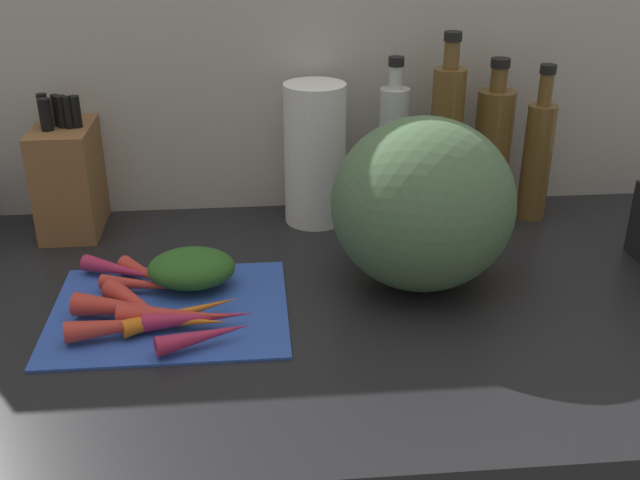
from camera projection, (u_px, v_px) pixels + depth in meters
ground_plane at (331, 304)px, 117.78cm from camera, size 170.00×80.00×3.00cm
wall_back at (311, 51)px, 139.04cm from camera, size 170.00×3.00×60.00cm
cutting_board at (170, 309)px, 112.47cm from camera, size 34.94×28.46×0.80cm
carrot_0 at (149, 285)px, 116.06cm from camera, size 15.63×5.93×2.35cm
carrot_1 at (129, 325)px, 104.78cm from camera, size 17.36×5.50×3.09cm
carrot_2 at (183, 313)px, 108.26cm from camera, size 17.05×9.75×2.58cm
carrot_3 at (138, 304)px, 109.65cm from camera, size 11.92×12.41×3.44cm
carrot_4 at (199, 318)px, 106.95cm from camera, size 15.95×3.92×2.67cm
carrot_5 at (204, 336)px, 102.58cm from camera, size 13.45×7.14×2.82cm
carrot_6 at (176, 315)px, 107.00cm from camera, size 16.57×5.06×3.30cm
carrot_7 at (147, 274)px, 118.85cm from camera, size 10.40×10.41×2.72cm
carrot_8 at (188, 321)px, 106.49cm from camera, size 11.50×3.39×2.22cm
carrot_9 at (133, 309)px, 108.41cm from camera, size 18.21×7.83×3.49cm
carrot_10 at (122, 270)px, 120.05cm from camera, size 14.13×9.26×2.75cm
carrot_greens_pile at (192, 268)px, 117.43cm from camera, size 13.60×10.46×5.75cm
winter_squash at (423, 204)px, 115.42cm from camera, size 28.28×26.99×26.94cm
knife_block at (69, 177)px, 135.36cm from camera, size 10.06×15.59×25.14cm
paper_towel_roll at (313, 154)px, 138.13cm from camera, size 11.27×11.27×26.10cm
bottle_0 at (393, 151)px, 139.74cm from camera, size 5.44×5.44×30.42cm
bottle_1 at (445, 142)px, 138.22cm from camera, size 5.95×5.95×34.90cm
bottle_2 at (492, 150)px, 141.19cm from camera, size 7.02×7.02×29.87cm
bottle_3 at (537, 157)px, 139.87cm from camera, size 5.33×5.33×29.16cm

